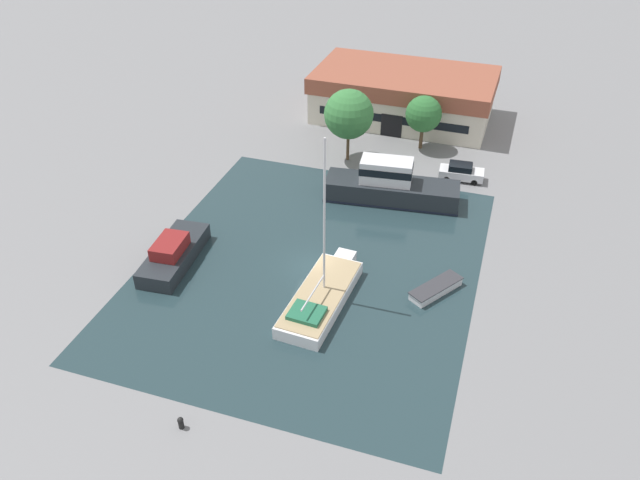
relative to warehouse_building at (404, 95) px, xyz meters
The scene contains 11 objects.
ground_plane 30.20m from the warehouse_building, 91.65° to the right, with size 440.00×440.00×0.00m, color slate.
water_canal 30.20m from the warehouse_building, 91.65° to the right, with size 25.39×30.53×0.01m, color #23383D.
warehouse_building is the anchor object (origin of this frame).
quay_tree_near_building 12.59m from the warehouse_building, 104.43° to the right, with size 4.86×4.86×7.36m.
quay_tree_by_water 8.03m from the warehouse_building, 64.11° to the right, with size 3.70×3.70×5.67m.
parked_car 15.26m from the warehouse_building, 56.40° to the right, with size 4.28×2.03×1.66m.
sailboat_moored 33.97m from the warehouse_building, 87.91° to the right, with size 3.91×10.53×12.91m.
motor_cruiser 18.63m from the warehouse_building, 81.58° to the right, with size 12.40×4.63×4.02m.
small_dinghy 31.54m from the warehouse_building, 73.49° to the right, with size 3.66×4.53×0.68m.
cabin_boat 34.81m from the warehouse_building, 108.94° to the right, with size 3.52×8.03×2.30m.
mooring_bollard 47.10m from the warehouse_building, 93.74° to the right, with size 0.36×0.36×0.83m.
Camera 1 is at (12.73, -36.56, 29.85)m, focal length 35.00 mm.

